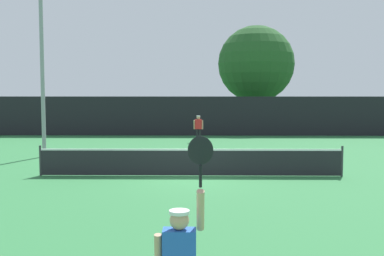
# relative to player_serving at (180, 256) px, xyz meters

# --- Properties ---
(ground_plane) EXTENTS (120.00, 120.00, 0.00)m
(ground_plane) POSITION_rel_player_serving_xyz_m (-0.07, 10.84, -1.05)
(ground_plane) COLOR #2D723D
(tennis_net) EXTENTS (10.67, 0.08, 1.07)m
(tennis_net) POSITION_rel_player_serving_xyz_m (-0.07, 10.84, -0.54)
(tennis_net) COLOR #232328
(tennis_net) RESTS_ON ground
(perimeter_fence) EXTENTS (31.55, 0.12, 2.67)m
(perimeter_fence) POSITION_rel_player_serving_xyz_m (-0.07, 26.18, 0.28)
(perimeter_fence) COLOR black
(perimeter_fence) RESTS_ON ground
(player_serving) EXTENTS (0.68, 0.38, 2.43)m
(player_serving) POSITION_rel_player_serving_xyz_m (0.00, 0.00, 0.00)
(player_serving) COLOR blue
(player_serving) RESTS_ON ground
(player_receiving) EXTENTS (0.57, 0.23, 1.57)m
(player_receiving) POSITION_rel_player_serving_xyz_m (0.20, 22.01, -0.10)
(player_receiving) COLOR red
(player_receiving) RESTS_ON ground
(tennis_ball) EXTENTS (0.07, 0.07, 0.07)m
(tennis_ball) POSITION_rel_player_serving_xyz_m (-0.67, 14.12, -1.02)
(tennis_ball) COLOR #CCE033
(tennis_ball) RESTS_ON ground
(light_pole) EXTENTS (1.18, 0.28, 8.46)m
(light_pole) POSITION_rel_player_serving_xyz_m (-6.86, 15.64, 3.74)
(light_pole) COLOR gray
(light_pole) RESTS_ON ground
(large_tree) EXTENTS (5.98, 5.98, 8.18)m
(large_tree) POSITION_rel_player_serving_xyz_m (4.73, 31.32, 4.13)
(large_tree) COLOR brown
(large_tree) RESTS_ON ground
(parked_car_near) EXTENTS (2.15, 4.31, 1.69)m
(parked_car_near) POSITION_rel_player_serving_xyz_m (-8.30, 31.87, -0.27)
(parked_car_near) COLOR white
(parked_car_near) RESTS_ON ground
(parked_car_mid) EXTENTS (2.45, 4.42, 1.69)m
(parked_car_mid) POSITION_rel_player_serving_xyz_m (9.36, 32.93, -0.27)
(parked_car_mid) COLOR red
(parked_car_mid) RESTS_ON ground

